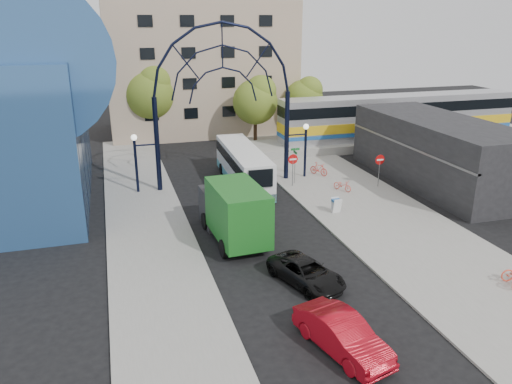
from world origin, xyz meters
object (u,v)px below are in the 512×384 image
object	(u,v)px
do_not_enter_sign	(380,163)
tree_north_a	(257,99)
black_suv	(306,272)
red_sedan	(342,334)
green_truck	(233,211)
stop_sign	(293,162)
train_car	(399,116)
bike_near_a	(342,185)
bike_near_b	(319,169)
tree_north_b	(150,91)
gateway_arch	(223,72)
sandwich_board	(336,203)
city_bus	(243,166)
street_name_sign	(295,158)
tree_north_c	(305,97)

from	to	relation	value
do_not_enter_sign	tree_north_a	world-z (taller)	tree_north_a
black_suv	red_sedan	world-z (taller)	red_sedan
green_truck	stop_sign	bearing A→B (deg)	46.81
train_car	bike_near_a	size ratio (longest dim) A/B	16.17
bike_near_b	tree_north_b	bearing A→B (deg)	95.34
gateway_arch	tree_north_b	world-z (taller)	gateway_arch
do_not_enter_sign	black_suv	distance (m)	16.13
green_truck	sandwich_board	bearing A→B (deg)	10.67
stop_sign	gateway_arch	bearing A→B (deg)	157.37
stop_sign	bike_near_b	bearing A→B (deg)	33.39
train_car	green_truck	world-z (taller)	train_car
red_sedan	bike_near_a	world-z (taller)	red_sedan
stop_sign	red_sedan	distance (m)	19.92
stop_sign	green_truck	bearing A→B (deg)	-130.32
city_bus	bike_near_a	size ratio (longest dim) A/B	6.73
do_not_enter_sign	street_name_sign	xyz separation A→B (m)	(-5.80, 2.60, 0.15)
stop_sign	city_bus	bearing A→B (deg)	151.16
gateway_arch	bike_near_a	distance (m)	12.03
bike_near_a	sandwich_board	bearing A→B (deg)	-148.63
city_bus	tree_north_c	bearing A→B (deg)	54.73
tree_north_b	red_sedan	bearing A→B (deg)	-84.62
green_truck	red_sedan	size ratio (longest dim) A/B	1.56
sandwich_board	city_bus	bearing A→B (deg)	117.94
bike_near_a	tree_north_b	bearing A→B (deg)	93.06
train_car	city_bus	size ratio (longest dim) A/B	2.40
do_not_enter_sign	bike_near_b	size ratio (longest dim) A/B	1.47
street_name_sign	red_sedan	size ratio (longest dim) A/B	0.62
do_not_enter_sign	sandwich_board	xyz separation A→B (m)	(-5.40, -4.02, -1.23)
tree_north_a	red_sedan	distance (m)	33.98
green_truck	bike_near_a	xyz separation A→B (m)	(9.79, 5.70, -1.21)
gateway_arch	stop_sign	size ratio (longest dim) A/B	5.46
tree_north_c	black_suv	bearing A→B (deg)	-111.64
black_suv	tree_north_a	bearing A→B (deg)	59.19
city_bus	bike_near_a	xyz separation A→B (m)	(6.54, -3.97, -0.96)
stop_sign	street_name_sign	world-z (taller)	street_name_sign
sandwich_board	tree_north_b	xyz separation A→B (m)	(-9.48, 23.95, 4.52)
stop_sign	tree_north_b	world-z (taller)	tree_north_b
green_truck	black_suv	xyz separation A→B (m)	(2.09, -6.15, -1.14)
bike_near_b	green_truck	bearing A→B (deg)	-165.56
do_not_enter_sign	bike_near_a	xyz separation A→B (m)	(-3.04, -0.11, -1.45)
tree_north_a	bike_near_b	size ratio (longest dim) A/B	4.14
gateway_arch	tree_north_c	bearing A→B (deg)	48.96
tree_north_c	black_suv	world-z (taller)	tree_north_c
tree_north_a	black_suv	xyz separation A→B (m)	(-5.86, -27.88, -4.01)
sandwich_board	tree_north_c	xyz separation A→B (m)	(6.52, 21.95, 3.53)
street_name_sign	green_truck	xyz separation A→B (m)	(-7.03, -8.41, -0.39)
city_bus	red_sedan	distance (m)	21.15
gateway_arch	stop_sign	bearing A→B (deg)	-22.63
sandwich_board	bike_near_a	bearing A→B (deg)	58.89
train_car	tree_north_c	xyz separation A→B (m)	(-7.88, 5.93, 1.37)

